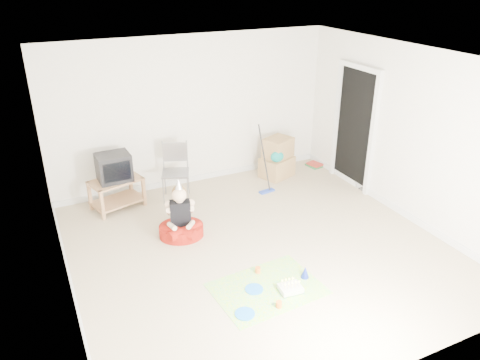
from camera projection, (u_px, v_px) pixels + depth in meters
name	position (u px, v px, depth m)	size (l,w,h in m)	color
ground	(259.00, 248.00, 6.55)	(5.00, 5.00, 0.00)	tan
doorway_recess	(355.00, 129.00, 8.07)	(0.02, 0.90, 2.05)	black
tv_stand	(117.00, 191.00, 7.52)	(0.89, 0.69, 0.49)	#A37249
crt_tv	(114.00, 167.00, 7.34)	(0.51, 0.42, 0.44)	black
folding_chair	(175.00, 173.00, 7.73)	(0.56, 0.55, 0.97)	gray
cardboard_boxes	(277.00, 159.00, 8.63)	(0.69, 0.63, 0.73)	#A98352
floor_mop	(267.00, 178.00, 8.04)	(0.29, 0.38, 1.14)	#233EB2
book_pile	(314.00, 165.00, 9.18)	(0.28, 0.32, 0.06)	#25703C
seated_woman	(181.00, 224.00, 6.75)	(0.80, 0.80, 0.93)	#9C180E
party_mat	(267.00, 288.00, 5.72)	(1.29, 0.94, 0.01)	#FD359F
birthday_cake	(290.00, 289.00, 5.66)	(0.29, 0.24, 0.14)	silver
blue_plate_near	(254.00, 289.00, 5.70)	(0.22, 0.22, 0.01)	blue
blue_plate_far	(245.00, 314.00, 5.30)	(0.23, 0.23, 0.01)	blue
orange_cup_near	(258.00, 270.00, 6.00)	(0.07, 0.07, 0.08)	orange
orange_cup_far	(279.00, 304.00, 5.39)	(0.07, 0.07, 0.08)	orange
blue_party_hat	(305.00, 272.00, 5.89)	(0.11, 0.11, 0.16)	#1729A3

